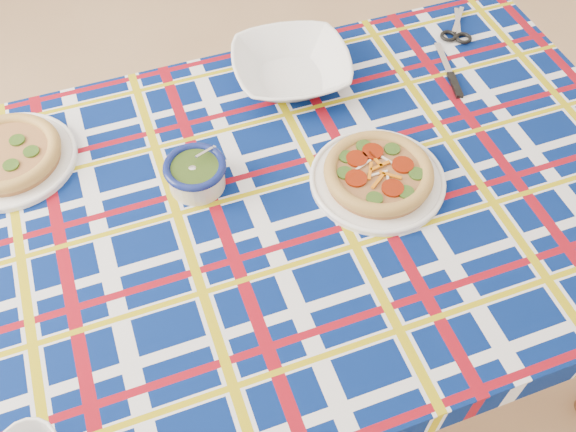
{
  "coord_description": "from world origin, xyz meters",
  "views": [
    {
      "loc": [
        0.16,
        -1.24,
        1.74
      ],
      "look_at": [
        0.16,
        -0.5,
        0.75
      ],
      "focal_mm": 40.0,
      "sensor_mm": 36.0,
      "label": 1
    }
  ],
  "objects_px": {
    "dining_table": "(292,223)",
    "main_focaccia_plate": "(378,173)",
    "serving_bowl": "(291,69)",
    "pesto_bowl": "(196,172)"
  },
  "relations": [
    {
      "from": "dining_table",
      "to": "pesto_bowl",
      "type": "xyz_separation_m",
      "value": [
        -0.19,
        0.05,
        0.11
      ]
    },
    {
      "from": "dining_table",
      "to": "serving_bowl",
      "type": "height_order",
      "value": "serving_bowl"
    },
    {
      "from": "main_focaccia_plate",
      "to": "pesto_bowl",
      "type": "bearing_deg",
      "value": -179.57
    },
    {
      "from": "dining_table",
      "to": "main_focaccia_plate",
      "type": "xyz_separation_m",
      "value": [
        0.17,
        0.05,
        0.1
      ]
    },
    {
      "from": "dining_table",
      "to": "main_focaccia_plate",
      "type": "distance_m",
      "value": 0.21
    },
    {
      "from": "main_focaccia_plate",
      "to": "serving_bowl",
      "type": "relative_size",
      "value": 1.06
    },
    {
      "from": "dining_table",
      "to": "main_focaccia_plate",
      "type": "bearing_deg",
      "value": -3.92
    },
    {
      "from": "main_focaccia_plate",
      "to": "serving_bowl",
      "type": "distance_m",
      "value": 0.36
    },
    {
      "from": "pesto_bowl",
      "to": "serving_bowl",
      "type": "xyz_separation_m",
      "value": [
        0.2,
        0.32,
        -0.0
      ]
    },
    {
      "from": "main_focaccia_plate",
      "to": "pesto_bowl",
      "type": "xyz_separation_m",
      "value": [
        -0.37,
        -0.0,
        0.01
      ]
    }
  ]
}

